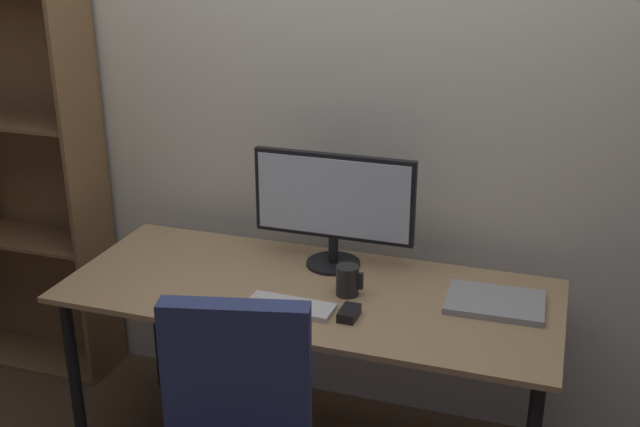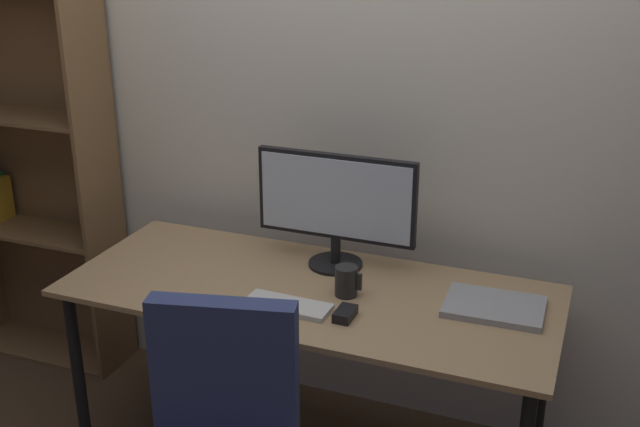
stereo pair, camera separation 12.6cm
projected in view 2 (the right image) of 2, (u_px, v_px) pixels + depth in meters
back_wall at (360, 98)px, 2.92m from camera, size 6.40×0.10×2.60m
desk at (309, 309)px, 2.69m from camera, size 1.71×0.71×0.74m
monitor at (336, 203)px, 2.75m from camera, size 0.59×0.20×0.43m
keyboard at (288, 305)px, 2.53m from camera, size 0.29×0.12×0.02m
mouse at (345, 314)px, 2.46m from camera, size 0.06×0.10×0.03m
coffee_mug at (346, 282)px, 2.59m from camera, size 0.09×0.08×0.10m
laptop at (494, 307)px, 2.51m from camera, size 0.33×0.24×0.02m
bookshelf at (29, 175)px, 3.43m from camera, size 0.78×0.28×1.76m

